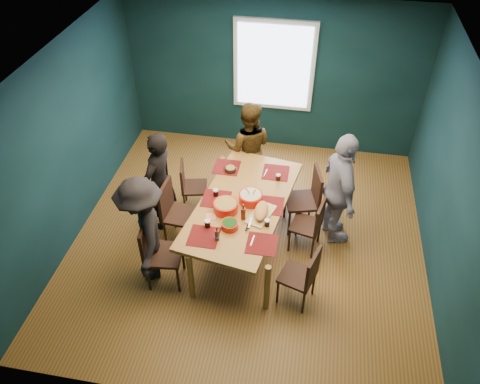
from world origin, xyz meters
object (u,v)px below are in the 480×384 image
object	(u,v)px
chair_right_far	(309,195)
chair_right_mid	(312,223)
bowl_salad	(226,206)
person_near_left	(144,231)
cutting_board	(261,212)
dining_table	(243,207)
chair_left_near	(156,249)
person_right	(339,191)
chair_left_mid	(174,209)
chair_right_near	(304,274)
bowl_dumpling	(251,197)
bowl_herbs	(230,225)
person_back	(248,148)
chair_left_far	(189,183)
person_far_left	(159,182)

from	to	relation	value
chair_right_far	chair_right_mid	xyz separation A→B (m)	(0.09, -0.47, -0.08)
chair_right_mid	bowl_salad	distance (m)	1.24
chair_right_mid	person_near_left	bearing A→B (deg)	-145.37
chair_right_mid	cutting_board	distance (m)	0.84
dining_table	bowl_salad	bearing A→B (deg)	-124.32
chair_left_near	chair_right_mid	bearing A→B (deg)	19.28
person_right	chair_right_mid	bearing A→B (deg)	116.53
chair_left_mid	chair_left_near	bearing A→B (deg)	-86.81
person_near_left	bowl_salad	bearing A→B (deg)	97.12
dining_table	chair_right_mid	xyz separation A→B (m)	(0.95, 0.11, -0.25)
chair_right_near	person_right	world-z (taller)	person_right
person_right	bowl_salad	distance (m)	1.58
chair_left_mid	chair_right_far	distance (m)	1.92
chair_right_mid	bowl_dumpling	bearing A→B (deg)	-161.74
bowl_dumpling	bowl_herbs	distance (m)	0.57
dining_table	person_back	size ratio (longest dim) A/B	1.50
chair_left_near	bowl_dumpling	bearing A→B (deg)	31.65
person_right	bowl_herbs	distance (m)	1.63
dining_table	person_back	distance (m)	1.33
dining_table	person_back	xyz separation A→B (m)	(-0.14, 1.33, 0.03)
chair_right_mid	bowl_dumpling	size ratio (longest dim) A/B	2.77
chair_right_mid	bowl_salad	world-z (taller)	bowl_salad
chair_left_far	chair_left_near	size ratio (longest dim) A/B	0.83
chair_left_near	chair_right_mid	world-z (taller)	chair_left_near
chair_left_mid	chair_right_far	size ratio (longest dim) A/B	0.98
person_far_left	dining_table	bearing A→B (deg)	94.54
chair_left_near	bowl_herbs	xyz separation A→B (m)	(0.90, 0.29, 0.30)
chair_right_mid	bowl_salad	size ratio (longest dim) A/B	2.70
chair_right_near	bowl_salad	world-z (taller)	bowl_salad
chair_right_mid	bowl_herbs	world-z (taller)	bowl_herbs
chair_right_far	chair_right_mid	size ratio (longest dim) A/B	1.15
dining_table	cutting_board	size ratio (longest dim) A/B	3.83
chair_right_mid	person_near_left	world-z (taller)	person_near_left
person_back	bowl_salad	distance (m)	1.53
bowl_dumpling	chair_left_mid	bearing A→B (deg)	-177.27
chair_right_mid	chair_left_mid	bearing A→B (deg)	-163.13
dining_table	chair_right_far	world-z (taller)	chair_right_far
chair_left_far	person_right	xyz separation A→B (m)	(2.20, -0.25, 0.39)
chair_left_far	cutting_board	xyz separation A→B (m)	(1.22, -0.87, 0.41)
chair_left_near	person_right	xyz separation A→B (m)	(2.24, 1.21, 0.29)
dining_table	cutting_board	xyz separation A→B (m)	(0.28, -0.20, 0.14)
cutting_board	chair_right_mid	bearing A→B (deg)	43.32
chair_left_mid	bowl_herbs	world-z (taller)	chair_left_mid
dining_table	chair_left_mid	world-z (taller)	chair_left_mid
dining_table	bowl_salad	distance (m)	0.31
person_back	bowl_herbs	size ratio (longest dim) A/B	7.17
person_far_left	bowl_dumpling	size ratio (longest dim) A/B	5.04
chair_left_far	cutting_board	distance (m)	1.55
chair_right_mid	cutting_board	bearing A→B (deg)	-141.76
dining_table	bowl_salad	xyz separation A→B (m)	(-0.19, -0.20, 0.15)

